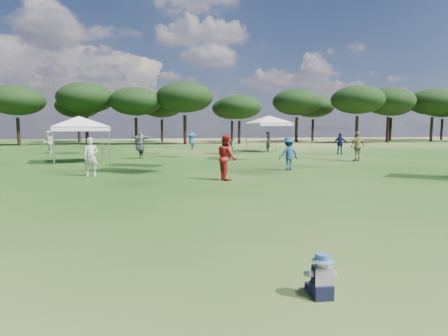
# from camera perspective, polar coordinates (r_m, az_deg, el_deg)

# --- Properties ---
(tree_line) EXTENTS (108.78, 17.63, 7.77)m
(tree_line) POSITION_cam_1_polar(r_m,az_deg,el_deg) (49.50, -7.42, 10.06)
(tree_line) COLOR black
(tree_line) RESTS_ON ground
(tent_left) EXTENTS (6.03, 6.03, 2.96)m
(tent_left) POSITION_cam_1_polar(r_m,az_deg,el_deg) (23.33, -21.22, 7.07)
(tent_left) COLOR gray
(tent_left) RESTS_ON ground
(tent_right) EXTENTS (5.98, 5.98, 3.30)m
(tent_right) POSITION_cam_1_polar(r_m,az_deg,el_deg) (31.54, 6.85, 7.69)
(tent_right) COLOR gray
(tent_right) RESTS_ON ground
(toddler) EXTENTS (0.36, 0.40, 0.53)m
(toddler) POSITION_cam_1_polar(r_m,az_deg,el_deg) (4.72, 14.59, -15.85)
(toddler) COLOR black
(toddler) RESTS_ON ground
(festival_crowd) EXTENTS (29.30, 22.69, 1.88)m
(festival_crowd) POSITION_cam_1_polar(r_m,az_deg,el_deg) (24.36, -11.83, 3.31)
(festival_crowd) COLOR navy
(festival_crowd) RESTS_ON ground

